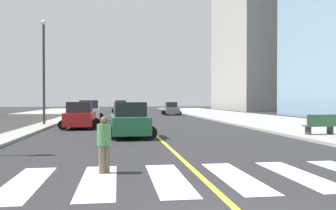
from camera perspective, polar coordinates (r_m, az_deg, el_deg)
sidewalk_kerb_east at (r=29.15m, az=21.72°, el=-3.19°), size 10.00×120.00×0.15m
crosswalk_paint at (r=9.74m, az=5.43°, el=-11.43°), size 13.50×4.00×0.01m
lane_divider_paint at (r=45.36m, az=-5.17°, el=-1.82°), size 0.16×80.00×0.01m
parking_garage_concrete at (r=79.68m, az=15.48°, el=9.86°), size 18.00×24.00×29.35m
car_white_nearest at (r=36.67m, az=-12.39°, el=-0.96°), size 2.99×4.67×2.05m
car_green_second at (r=20.14m, az=-6.16°, el=-2.50°), size 2.86×4.46×1.95m
car_gray_third at (r=49.82m, az=0.50°, el=-0.63°), size 2.53×4.03×1.79m
car_red_fourth at (r=26.88m, az=-13.78°, el=-1.71°), size 2.71×4.34×1.94m
car_blue_fifth at (r=59.46m, az=-7.53°, el=-0.30°), size 2.87×4.54×2.01m
park_bench at (r=21.72m, az=22.97°, el=-2.91°), size 1.82×0.63×1.12m
pedestrian_crossing at (r=10.33m, az=-10.10°, el=-5.80°), size 0.40×0.40×1.60m
street_lamp at (r=30.41m, az=-19.09°, el=6.24°), size 0.44×0.44×8.28m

